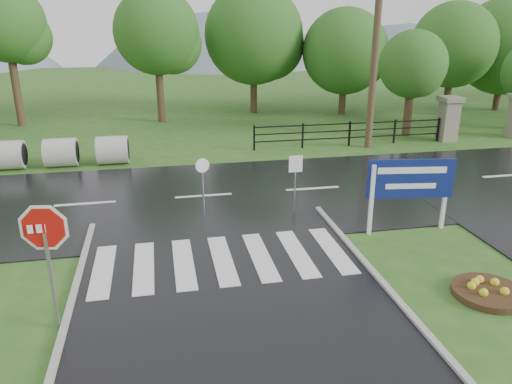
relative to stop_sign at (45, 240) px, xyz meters
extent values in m
cube|color=black|center=(3.67, 7.25, -1.99)|extent=(90.00, 8.00, 0.04)
cube|color=silver|center=(0.67, 2.25, -1.93)|extent=(0.50, 2.80, 0.02)
cube|color=silver|center=(1.67, 2.25, -1.93)|extent=(0.50, 2.80, 0.02)
cube|color=silver|center=(2.67, 2.25, -1.93)|extent=(0.50, 2.80, 0.02)
cube|color=silver|center=(3.67, 2.25, -1.93)|extent=(0.50, 2.80, 0.02)
cube|color=silver|center=(4.67, 2.25, -1.93)|extent=(0.50, 2.80, 0.02)
cube|color=silver|center=(5.67, 2.25, -1.93)|extent=(0.50, 2.80, 0.02)
cube|color=silver|center=(6.67, 2.25, -1.93)|extent=(0.50, 2.80, 0.02)
cube|color=gray|center=(16.67, 13.25, -0.99)|extent=(0.80, 0.80, 2.00)
cube|color=#6B6659|center=(16.67, 13.25, 0.13)|extent=(1.00, 1.00, 0.24)
cube|color=black|center=(11.42, 13.25, -1.59)|extent=(9.50, 0.05, 0.05)
cube|color=black|center=(11.42, 13.25, -1.24)|extent=(9.50, 0.05, 0.05)
cube|color=black|center=(11.42, 13.25, -0.89)|extent=(9.50, 0.05, 0.05)
cube|color=black|center=(6.67, 13.25, -1.39)|extent=(0.08, 0.08, 1.20)
cube|color=black|center=(16.17, 13.25, -1.39)|extent=(0.08, 0.08, 1.20)
sphere|color=slate|center=(11.67, 62.25, -19.27)|extent=(48.00, 48.00, 48.00)
sphere|color=slate|center=(39.67, 62.25, -14.95)|extent=(36.00, 36.00, 36.00)
cylinder|color=#9E9B93|center=(-3.91, 12.25, -1.39)|extent=(1.30, 1.20, 1.20)
cylinder|color=#9E9B93|center=(-1.81, 12.25, -1.39)|extent=(1.30, 1.20, 1.20)
cylinder|color=#9E9B93|center=(0.29, 12.25, -1.39)|extent=(1.30, 1.20, 1.20)
cube|color=#939399|center=(0.00, 0.00, -0.92)|extent=(0.06, 0.06, 2.13)
cylinder|color=white|center=(0.00, 0.01, 0.25)|extent=(1.27, 0.22, 1.28)
cylinder|color=#B7110C|center=(0.00, 0.00, 0.25)|extent=(1.10, 0.21, 1.11)
cube|color=silver|center=(8.10, 3.13, -0.94)|extent=(0.12, 0.12, 2.10)
cube|color=silver|center=(10.42, 3.13, -0.94)|extent=(0.12, 0.12, 2.10)
cube|color=navy|center=(9.26, 3.13, -0.36)|extent=(2.51, 0.41, 1.16)
cube|color=white|center=(9.26, 3.10, -0.10)|extent=(1.98, 0.29, 0.19)
cube|color=white|center=(9.26, 3.10, -0.57)|extent=(1.46, 0.21, 0.16)
cylinder|color=#332111|center=(9.39, -0.60, -1.91)|extent=(1.62, 1.62, 0.16)
cube|color=#939399|center=(6.38, 5.08, -1.07)|extent=(0.04, 0.04, 1.83)
cube|color=white|center=(6.38, 5.06, -0.30)|extent=(0.43, 0.03, 0.53)
cylinder|color=#939399|center=(3.51, 5.42, -1.09)|extent=(0.05, 0.05, 1.80)
cylinder|color=white|center=(3.51, 5.40, -0.28)|extent=(0.44, 0.14, 0.45)
cylinder|color=#473523|center=(12.21, 12.75, 2.85)|extent=(0.32, 0.32, 9.68)
cylinder|color=#3D2B1C|center=(15.23, 14.75, -0.44)|extent=(0.47, 0.47, 3.09)
sphere|color=#255A1C|center=(15.23, 14.75, 1.72)|extent=(3.45, 3.45, 3.45)
camera|label=1|loc=(2.25, -9.30, 4.04)|focal=35.00mm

